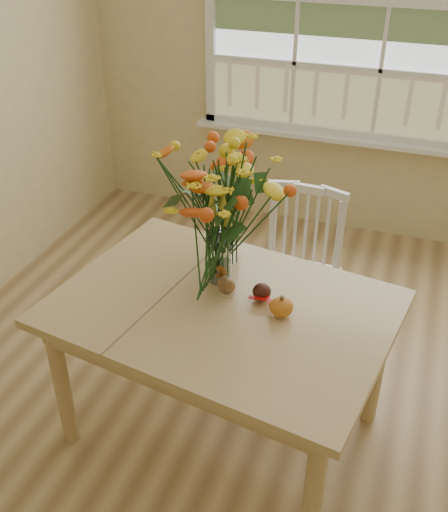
% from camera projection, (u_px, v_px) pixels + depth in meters
% --- Properties ---
extents(floor, '(4.00, 4.50, 0.01)m').
position_uv_depth(floor, '(280.00, 472.00, 2.58)').
color(floor, olive).
rests_on(floor, ground).
extents(wall_back, '(4.00, 0.02, 2.70)m').
position_uv_depth(wall_back, '(386.00, 36.00, 3.65)').
color(wall_back, beige).
rests_on(wall_back, floor).
extents(window, '(2.42, 0.12, 1.74)m').
position_uv_depth(window, '(390.00, 5.00, 3.52)').
color(window, silver).
rests_on(window, wall_back).
extents(dining_table, '(1.46, 1.15, 0.71)m').
position_uv_depth(dining_table, '(222.00, 322.00, 2.46)').
color(dining_table, tan).
rests_on(dining_table, floor).
extents(windsor_chair, '(0.42, 0.40, 0.87)m').
position_uv_depth(windsor_chair, '(299.00, 263.00, 3.07)').
color(windsor_chair, white).
rests_on(windsor_chair, floor).
extents(flower_vase, '(0.47, 0.47, 0.56)m').
position_uv_depth(flower_vase, '(219.00, 209.00, 2.39)').
color(flower_vase, white).
rests_on(flower_vase, dining_table).
extents(pumpkin, '(0.09, 0.09, 0.07)m').
position_uv_depth(pumpkin, '(281.00, 308.00, 2.33)').
color(pumpkin, '#C76217').
rests_on(pumpkin, dining_table).
extents(turkey_figurine, '(0.10, 0.09, 0.11)m').
position_uv_depth(turkey_figurine, '(226.00, 285.00, 2.45)').
color(turkey_figurine, '#CCB78C').
rests_on(turkey_figurine, dining_table).
extents(dark_gourd, '(0.13, 0.12, 0.07)m').
position_uv_depth(dark_gourd, '(262.00, 292.00, 2.42)').
color(dark_gourd, '#38160F').
rests_on(dark_gourd, dining_table).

